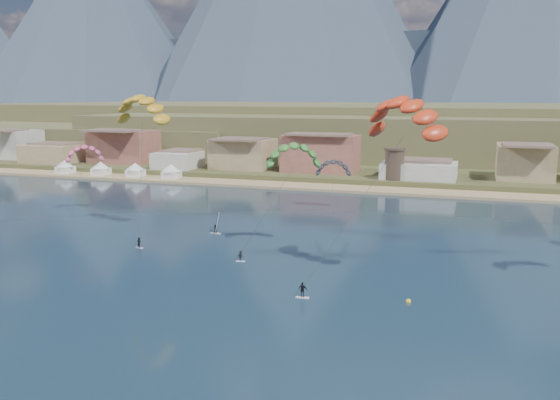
% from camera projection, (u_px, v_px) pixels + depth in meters
% --- Properties ---
extents(ground, '(2400.00, 2400.00, 0.00)m').
position_uv_depth(ground, '(169.00, 365.00, 53.85)').
color(ground, black).
rests_on(ground, ground).
extents(beach, '(2200.00, 12.00, 0.90)m').
position_uv_depth(beach, '(370.00, 190.00, 152.78)').
color(beach, tan).
rests_on(beach, ground).
extents(land, '(2200.00, 900.00, 4.00)m').
position_uv_depth(land, '(450.00, 121.00, 576.75)').
color(land, brown).
rests_on(land, ground).
extents(foothills, '(940.00, 210.00, 18.00)m').
position_uv_depth(foothills, '(470.00, 130.00, 262.34)').
color(foothills, brown).
rests_on(foothills, ground).
extents(mountain_ridge, '(2060.00, 480.00, 400.00)m').
position_uv_depth(mountain_ridge, '(454.00, 2.00, 801.16)').
color(mountain_ridge, '#2C3B4A').
rests_on(mountain_ridge, ground).
extents(town, '(400.00, 24.00, 12.00)m').
position_uv_depth(town, '(249.00, 150.00, 178.85)').
color(town, beige).
rests_on(town, ground).
extents(watchtower, '(5.82, 5.82, 8.60)m').
position_uv_depth(watchtower, '(394.00, 164.00, 157.62)').
color(watchtower, '#47382D').
rests_on(watchtower, ground).
extents(beach_tents, '(43.40, 6.40, 5.00)m').
position_uv_depth(beach_tents, '(117.00, 166.00, 175.98)').
color(beach_tents, white).
rests_on(beach_tents, ground).
extents(kitesurfer_yellow, '(12.23, 13.06, 25.70)m').
position_uv_depth(kitesurfer_yellow, '(142.00, 105.00, 100.84)').
color(kitesurfer_yellow, silver).
rests_on(kitesurfer_yellow, ground).
extents(kitesurfer_orange, '(17.75, 15.34, 26.77)m').
position_uv_depth(kitesurfer_orange, '(405.00, 111.00, 73.18)').
color(kitesurfer_orange, silver).
rests_on(kitesurfer_orange, ground).
extents(kitesurfer_green, '(11.12, 12.07, 18.83)m').
position_uv_depth(kitesurfer_green, '(293.00, 152.00, 90.78)').
color(kitesurfer_green, silver).
rests_on(kitesurfer_green, ground).
extents(distant_kite_pink, '(8.21, 7.72, 16.18)m').
position_uv_depth(distant_kite_pink, '(84.00, 151.00, 120.63)').
color(distant_kite_pink, '#262626').
rests_on(distant_kite_pink, ground).
extents(distant_kite_dark, '(8.44, 6.28, 13.10)m').
position_uv_depth(distant_kite_dark, '(333.00, 165.00, 125.90)').
color(distant_kite_dark, '#262626').
rests_on(distant_kite_dark, ground).
extents(windsurfer, '(2.17, 2.39, 3.73)m').
position_uv_depth(windsurfer, '(216.00, 227.00, 105.10)').
color(windsurfer, silver).
rests_on(windsurfer, ground).
extents(buoy, '(0.64, 0.64, 0.64)m').
position_uv_depth(buoy, '(408.00, 301.00, 70.23)').
color(buoy, yellow).
rests_on(buoy, ground).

